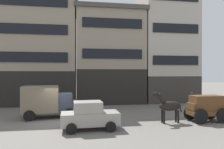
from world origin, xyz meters
TOP-DOWN VIEW (x-y plane):
  - ground_plane at (0.00, 0.00)m, footprint 120.00×120.00m
  - building_center_left at (-3.90, 9.61)m, footprint 10.12×5.87m
  - building_center_right at (5.15, 9.61)m, footprint 8.69×5.87m
  - building_far_right at (12.81, 9.61)m, footprint 7.33×5.87m
  - cargo_wagon at (10.89, -2.00)m, footprint 2.93×1.57m
  - draft_horse at (7.94, -2.00)m, footprint 2.35×0.64m
  - delivery_truck_near at (-1.12, 1.21)m, footprint 4.49×2.48m
  - sedan_dark at (2.09, -2.89)m, footprint 3.77×2.01m
  - pedestrian_officer at (13.39, 4.38)m, footprint 0.45×0.45m
  - fire_hydrant_curbside at (-1.13, 5.69)m, footprint 0.24×0.24m

SIDE VIEW (x-z plane):
  - ground_plane at x=0.00m, z-range 0.00..0.00m
  - fire_hydrant_curbside at x=-1.13m, z-range 0.01..0.84m
  - sedan_dark at x=2.09m, z-range 0.00..1.83m
  - pedestrian_officer at x=13.39m, z-range 0.08..1.88m
  - cargo_wagon at x=10.89m, z-range 0.16..2.14m
  - draft_horse at x=7.94m, z-range 0.12..2.42m
  - delivery_truck_near at x=-1.12m, z-range 0.11..2.73m
  - building_center_right at x=5.15m, z-range 0.04..11.68m
  - building_center_left at x=-3.90m, z-range 0.04..13.50m
  - building_far_right at x=12.81m, z-range 0.05..15.34m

